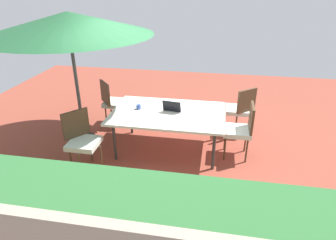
{
  "coord_description": "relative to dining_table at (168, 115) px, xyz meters",
  "views": [
    {
      "loc": [
        -0.81,
        4.59,
        2.84
      ],
      "look_at": [
        0.0,
        0.0,
        0.59
      ],
      "focal_mm": 31.47,
      "sensor_mm": 36.0,
      "label": 1
    }
  ],
  "objects": [
    {
      "name": "cup",
      "position": [
        0.54,
        -0.05,
        0.08
      ],
      "size": [
        0.08,
        0.08,
        0.08
      ],
      "primitive_type": "cylinder",
      "color": "#334C99",
      "rests_on": "dining_table"
    },
    {
      "name": "patio_umbrella",
      "position": [
        1.66,
        -0.04,
        1.48
      ],
      "size": [
        2.8,
        2.8,
        2.36
      ],
      "color": "#4C4C4C",
      "rests_on": "ground_plane"
    },
    {
      "name": "ground_plane",
      "position": [
        0.0,
        0.0,
        -0.71
      ],
      "size": [
        10.0,
        10.0,
        0.02
      ],
      "primitive_type": "cube",
      "color": "brown"
    },
    {
      "name": "chair_southeast",
      "position": [
        1.3,
        -0.79,
        -0.14
      ],
      "size": [
        0.59,
        0.58,
        0.98
      ],
      "rotation": [
        0.0,
        0.0,
        5.43
      ],
      "color": "silver",
      "rests_on": "ground_plane"
    },
    {
      "name": "chair_northeast",
      "position": [
        1.25,
        0.82,
        -0.14
      ],
      "size": [
        0.58,
        0.58,
        0.98
      ],
      "rotation": [
        0.0,
        0.0,
        4.03
      ],
      "color": "silver",
      "rests_on": "ground_plane"
    },
    {
      "name": "chair_southwest",
      "position": [
        -1.28,
        -0.86,
        -0.14
      ],
      "size": [
        0.58,
        0.59,
        0.98
      ],
      "rotation": [
        0.0,
        0.0,
        0.7
      ],
      "color": "silver",
      "rests_on": "ground_plane"
    },
    {
      "name": "laptop",
      "position": [
        -0.07,
        -0.08,
        0.09
      ],
      "size": [
        0.35,
        0.28,
        0.21
      ],
      "rotation": [
        0.0,
        0.0,
        -0.13
      ],
      "color": "gray",
      "rests_on": "dining_table"
    },
    {
      "name": "chair_west",
      "position": [
        -1.26,
        0.01,
        -0.14
      ],
      "size": [
        0.46,
        0.46,
        0.98
      ],
      "rotation": [
        0.0,
        0.0,
        1.56
      ],
      "color": "silver",
      "rests_on": "ground_plane"
    },
    {
      "name": "dining_table",
      "position": [
        0.0,
        0.0,
        0.0
      ],
      "size": [
        1.96,
        1.29,
        0.74
      ],
      "color": "silver",
      "rests_on": "ground_plane"
    }
  ]
}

